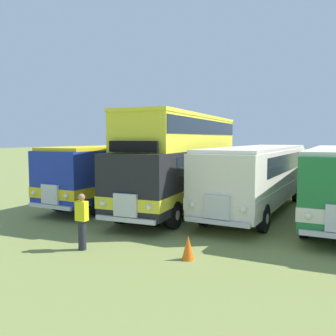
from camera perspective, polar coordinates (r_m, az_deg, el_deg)
The scene contains 5 objects.
bus_first_in_row at distance 19.72m, azimuth -6.50°, elevation -0.01°, with size 2.97×11.27×2.99m.
bus_second_in_row at distance 17.68m, azimuth 2.56°, elevation 1.80°, with size 3.17×11.78×4.49m.
bus_third_in_row at distance 17.15m, azimuth 14.19°, elevation -0.86°, with size 3.10×10.83×2.99m.
cone_mid_row at distance 10.31m, azimuth 3.20°, elevation -12.47°, with size 0.36×0.36×0.69m, color orange.
marshal_person at distance 11.32m, azimuth -13.49°, elevation -8.19°, with size 0.36×0.24×1.73m.
Camera 1 is at (-0.20, -16.48, 3.42)m, focal length 38.44 mm.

